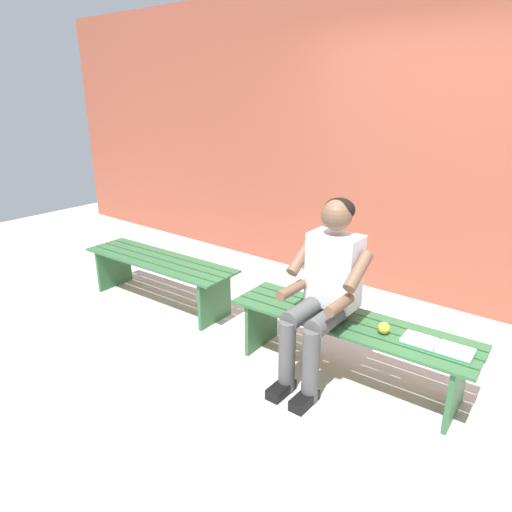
{
  "coord_description": "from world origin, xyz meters",
  "views": [
    {
      "loc": [
        -1.21,
        2.53,
        1.88
      ],
      "look_at": [
        0.67,
        0.15,
        0.79
      ],
      "focal_mm": 32.33,
      "sensor_mm": 36.0,
      "label": 1
    }
  ],
  "objects_px": {
    "person_seated": "(324,286)",
    "bench_far": "(159,270)",
    "bench_near": "(348,334)",
    "apple": "(384,328)",
    "book_open": "(437,346)"
  },
  "relations": [
    {
      "from": "bench_far",
      "to": "book_open",
      "type": "bearing_deg",
      "value": -179.56
    },
    {
      "from": "bench_near",
      "to": "person_seated",
      "type": "relative_size",
      "value": 1.36
    },
    {
      "from": "person_seated",
      "to": "bench_near",
      "type": "bearing_deg",
      "value": -145.93
    },
    {
      "from": "bench_far",
      "to": "person_seated",
      "type": "relative_size",
      "value": 1.28
    },
    {
      "from": "person_seated",
      "to": "book_open",
      "type": "height_order",
      "value": "person_seated"
    },
    {
      "from": "bench_far",
      "to": "apple",
      "type": "height_order",
      "value": "apple"
    },
    {
      "from": "book_open",
      "to": "bench_far",
      "type": "bearing_deg",
      "value": -1.89
    },
    {
      "from": "bench_far",
      "to": "book_open",
      "type": "height_order",
      "value": "book_open"
    },
    {
      "from": "person_seated",
      "to": "bench_far",
      "type": "bearing_deg",
      "value": -3.19
    },
    {
      "from": "bench_far",
      "to": "apple",
      "type": "xyz_separation_m",
      "value": [
        -2.18,
        0.02,
        0.14
      ]
    },
    {
      "from": "person_seated",
      "to": "apple",
      "type": "relative_size",
      "value": 16.12
    },
    {
      "from": "bench_near",
      "to": "apple",
      "type": "bearing_deg",
      "value": 175.11
    },
    {
      "from": "bench_near",
      "to": "bench_far",
      "type": "distance_m",
      "value": 1.93
    },
    {
      "from": "person_seated",
      "to": "apple",
      "type": "height_order",
      "value": "person_seated"
    },
    {
      "from": "bench_near",
      "to": "apple",
      "type": "distance_m",
      "value": 0.29
    }
  ]
}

